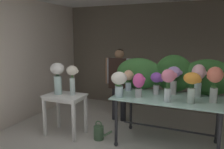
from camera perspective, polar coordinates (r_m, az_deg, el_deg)
ground_plane at (r=4.45m, az=7.13°, el=-14.54°), size 7.67×7.67×0.00m
wall_back at (r=5.77m, az=12.26°, el=4.42°), size 5.17×0.12×2.61m
wall_left at (r=5.39m, az=-20.03°, el=3.68°), size 0.12×3.61×2.61m
display_table_glass at (r=3.85m, az=14.11°, el=-7.39°), size 1.75×0.97×0.84m
side_table_white at (r=4.23m, az=-11.89°, el=-6.61°), size 0.71×0.49×0.76m
florist at (r=4.76m, az=1.81°, el=-0.60°), size 0.64×0.24×1.56m
foliage_backdrop at (r=4.11m, az=14.65°, el=-0.09°), size 2.06×0.31×0.67m
vase_peach_stock at (r=4.08m, az=4.22°, el=-1.00°), size 0.19×0.18×0.38m
vase_rosy_roses at (r=3.46m, az=14.15°, el=-1.60°), size 0.23×0.21×0.50m
vase_fuchsia_hydrangea at (r=3.66m, az=6.82°, el=-2.16°), size 0.21×0.19×0.40m
vase_coral_anemones at (r=3.65m, az=24.65°, el=-1.26°), size 0.23×0.23×0.54m
vase_blush_peonies at (r=3.90m, az=21.16°, el=-0.62°), size 0.24×0.22×0.54m
vase_sunset_lilies at (r=3.49m, az=19.71°, el=-2.05°), size 0.26×0.24×0.47m
vase_lilac_ranunculus at (r=3.93m, az=15.47°, el=-0.53°), size 0.26×0.23×0.48m
vase_violet_tulips at (r=3.87m, az=11.22°, el=-1.47°), size 0.22×0.20×0.38m
vase_ivory_dahlias at (r=3.65m, az=1.83°, el=-1.81°), size 0.26×0.26×0.42m
vase_white_roses_tall at (r=4.21m, az=-13.68°, el=-0.26°), size 0.25×0.25×0.58m
vase_cream_lisianthus_tall at (r=4.09m, az=-10.07°, el=-0.42°), size 0.24×0.20×0.54m
watering_can at (r=4.13m, az=-3.34°, el=-14.52°), size 0.35×0.18×0.34m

